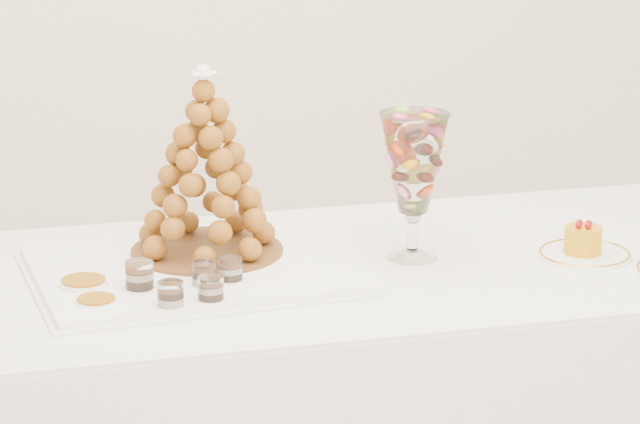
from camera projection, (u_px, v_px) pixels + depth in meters
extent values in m
cube|color=white|center=(353.00, 266.00, 3.24)|extent=(2.14, 0.91, 0.01)
cube|color=white|center=(196.00, 270.00, 3.17)|extent=(0.71, 0.57, 0.02)
cylinder|color=white|center=(412.00, 253.00, 3.28)|extent=(0.11, 0.11, 0.02)
cylinder|color=white|center=(413.00, 232.00, 3.26)|extent=(0.02, 0.02, 0.08)
sphere|color=white|center=(413.00, 215.00, 3.25)|extent=(0.04, 0.04, 0.04)
cylinder|color=white|center=(584.00, 255.00, 3.28)|extent=(0.20, 0.20, 0.01)
cylinder|color=white|center=(140.00, 280.00, 3.02)|extent=(0.07, 0.07, 0.08)
cylinder|color=white|center=(204.00, 278.00, 3.05)|extent=(0.06, 0.06, 0.07)
cylinder|color=white|center=(230.00, 274.00, 3.07)|extent=(0.06, 0.06, 0.07)
cylinder|color=white|center=(171.00, 299.00, 2.93)|extent=(0.05, 0.05, 0.07)
cylinder|color=white|center=(211.00, 293.00, 2.96)|extent=(0.06, 0.06, 0.07)
cylinder|color=white|center=(84.00, 288.00, 3.04)|extent=(0.10, 0.10, 0.03)
cylinder|color=white|center=(96.00, 306.00, 2.95)|extent=(0.08, 0.08, 0.03)
cylinder|color=brown|center=(207.00, 250.00, 3.24)|extent=(0.33, 0.33, 0.01)
cone|color=brown|center=(205.00, 161.00, 3.19)|extent=(0.31, 0.31, 0.39)
sphere|color=white|center=(203.00, 74.00, 3.13)|extent=(0.04, 0.04, 0.04)
cylinder|color=#C98809|center=(583.00, 240.00, 3.27)|extent=(0.08, 0.08, 0.06)
sphere|color=#970513|center=(589.00, 223.00, 3.27)|extent=(0.01, 0.01, 0.01)
sphere|color=#970513|center=(579.00, 222.00, 3.27)|extent=(0.01, 0.01, 0.01)
sphere|color=#970513|center=(578.00, 225.00, 3.25)|extent=(0.01, 0.01, 0.01)
sphere|color=#970513|center=(588.00, 226.00, 3.25)|extent=(0.01, 0.01, 0.01)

